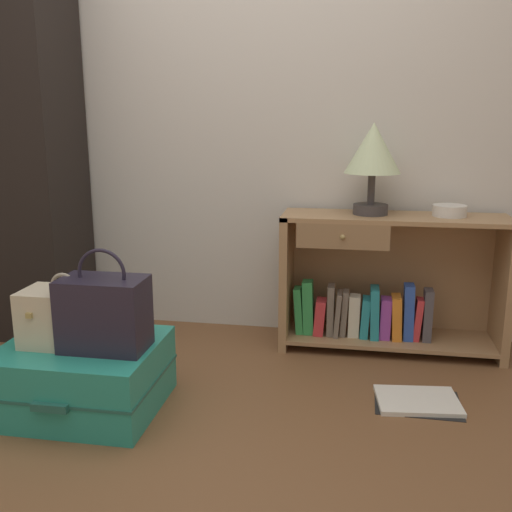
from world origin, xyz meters
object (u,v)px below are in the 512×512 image
Objects in this scene: bowl at (449,211)px; open_book_on_floor at (418,401)px; bookshelf at (383,286)px; suitcase_large at (84,376)px; train_case at (66,317)px; handbag at (104,313)px; table_lamp at (373,153)px; bottle at (1,375)px.

bowl is 0.45× the size of open_book_on_floor.
open_book_on_floor is (0.13, -0.60, -0.32)m from bookshelf.
bowl reaches higher than bookshelf.
train_case is at bearing -163.33° from suitcase_large.
bookshelf is 3.28× the size of train_case.
train_case is 1.47m from open_book_on_floor.
open_book_on_floor is at bearing 13.65° from handbag.
train_case is at bearing -142.94° from table_lamp.
handbag is (0.17, -0.01, 0.03)m from train_case.
open_book_on_floor is (1.22, 0.30, -0.42)m from handbag.
bowl is at bearing 30.40° from suitcase_large.
suitcase_large is at bearing 166.50° from handbag.
train_case is at bearing -12.53° from bottle.
handbag is (0.12, -0.03, 0.29)m from suitcase_large.
suitcase_large is (-1.13, -0.87, -0.85)m from table_lamp.
bookshelf is 1.42m from handbag.
table_lamp is 0.46m from bowl.
bowl is (0.29, 0.01, 0.39)m from bookshelf.
bowl is 0.95m from open_book_on_floor.
table_lamp reaches higher than train_case.
bookshelf is 1.78× the size of suitcase_large.
open_book_on_floor is at bearing -77.61° from bookshelf.
bottle is (-1.54, -0.81, -0.91)m from table_lamp.
handbag is 0.64m from bottle.
suitcase_large is at bearing -149.60° from bowl.
handbag is 1.33m from open_book_on_floor.
suitcase_large reaches higher than bottle.
bookshelf is at bearing 102.39° from open_book_on_floor.
handbag is at bearing -140.53° from bookshelf.
suitcase_large reaches higher than open_book_on_floor.
handbag is at bearing -10.08° from bottle.
handbag reaches higher than suitcase_large.
open_book_on_floor is at bearing 11.32° from suitcase_large.
train_case is at bearing -168.49° from open_book_on_floor.
handbag is (-1.01, -0.90, -0.56)m from table_lamp.
handbag is at bearing -4.63° from train_case.
bookshelf is 3.07× the size of open_book_on_floor.
bookshelf is 1.54m from train_case.
train_case is 0.84× the size of handbag.
table_lamp is 1.17m from open_book_on_floor.
train_case is (-1.55, -0.90, -0.33)m from bowl.
bottle is 1.77m from open_book_on_floor.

